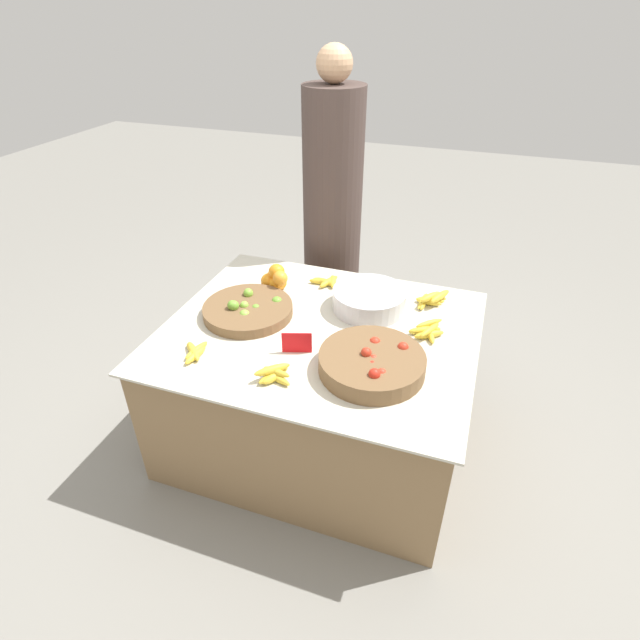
# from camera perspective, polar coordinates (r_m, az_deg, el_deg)

# --- Properties ---
(ground_plane) EXTENTS (12.00, 12.00, 0.00)m
(ground_plane) POSITION_cam_1_polar(r_m,az_deg,el_deg) (2.70, 0.00, -12.63)
(ground_plane) COLOR gray
(market_table) EXTENTS (1.40, 1.17, 0.66)m
(market_table) POSITION_cam_1_polar(r_m,az_deg,el_deg) (2.48, 0.00, -7.33)
(market_table) COLOR olive
(market_table) RESTS_ON ground_plane
(lime_bowl) EXTENTS (0.43, 0.43, 0.09)m
(lime_bowl) POSITION_cam_1_polar(r_m,az_deg,el_deg) (2.39, -8.24, 1.19)
(lime_bowl) COLOR brown
(lime_bowl) RESTS_ON market_table
(tomato_basket) EXTENTS (0.43, 0.43, 0.11)m
(tomato_basket) POSITION_cam_1_polar(r_m,az_deg,el_deg) (2.02, 6.00, -4.88)
(tomato_basket) COLOR brown
(tomato_basket) RESTS_ON market_table
(orange_pile) EXTENTS (0.16, 0.17, 0.14)m
(orange_pile) POSITION_cam_1_polar(r_m,az_deg,el_deg) (2.58, -5.14, 4.68)
(orange_pile) COLOR orange
(orange_pile) RESTS_ON market_table
(metal_bowl) EXTENTS (0.35, 0.35, 0.10)m
(metal_bowl) POSITION_cam_1_polar(r_m,az_deg,el_deg) (2.41, 5.62, 2.34)
(metal_bowl) COLOR silver
(metal_bowl) RESTS_ON market_table
(price_sign) EXTENTS (0.12, 0.05, 0.10)m
(price_sign) POSITION_cam_1_polar(r_m,az_deg,el_deg) (2.11, -2.66, -2.61)
(price_sign) COLOR red
(price_sign) RESTS_ON market_table
(banana_bunch_middle_left) EXTENTS (0.13, 0.17, 0.03)m
(banana_bunch_middle_left) POSITION_cam_1_polar(r_m,az_deg,el_deg) (2.18, -14.16, -3.55)
(banana_bunch_middle_left) COLOR gold
(banana_bunch_middle_left) RESTS_ON market_table
(banana_bunch_front_left) EXTENTS (0.17, 0.18, 0.06)m
(banana_bunch_front_left) POSITION_cam_1_polar(r_m,az_deg,el_deg) (2.51, 12.51, 2.33)
(banana_bunch_front_left) COLOR gold
(banana_bunch_front_left) RESTS_ON market_table
(banana_bunch_back_center) EXTENTS (0.16, 0.15, 0.04)m
(banana_bunch_back_center) POSITION_cam_1_polar(r_m,az_deg,el_deg) (2.62, 0.83, 4.41)
(banana_bunch_back_center) COLOR gold
(banana_bunch_back_center) RESTS_ON market_table
(banana_bunch_middle_right) EXTENTS (0.17, 0.18, 0.05)m
(banana_bunch_middle_right) POSITION_cam_1_polar(r_m,az_deg,el_deg) (2.28, 12.25, -1.21)
(banana_bunch_middle_right) COLOR gold
(banana_bunch_middle_right) RESTS_ON market_table
(banana_bunch_front_right) EXTENTS (0.16, 0.14, 0.06)m
(banana_bunch_front_right) POSITION_cam_1_polar(r_m,az_deg,el_deg) (1.99, -5.26, -6.19)
(banana_bunch_front_right) COLOR gold
(banana_bunch_front_right) RESTS_ON market_table
(vendor_person) EXTENTS (0.34, 0.34, 1.74)m
(vendor_person) POSITION_cam_1_polar(r_m,az_deg,el_deg) (3.03, 1.41, 11.26)
(vendor_person) COLOR #473833
(vendor_person) RESTS_ON ground_plane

